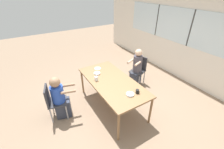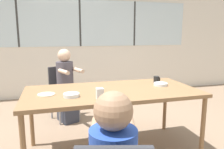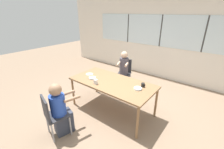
{
  "view_description": "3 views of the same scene",
  "coord_description": "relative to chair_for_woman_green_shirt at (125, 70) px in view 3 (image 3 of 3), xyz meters",
  "views": [
    {
      "loc": [
        2.53,
        -1.55,
        2.76
      ],
      "look_at": [
        0.0,
        0.0,
        0.95
      ],
      "focal_mm": 24.0,
      "sensor_mm": 36.0,
      "label": 1
    },
    {
      "loc": [
        -0.66,
        -2.35,
        1.4
      ],
      "look_at": [
        0.0,
        0.0,
        0.95
      ],
      "focal_mm": 35.0,
      "sensor_mm": 36.0,
      "label": 2
    },
    {
      "loc": [
        1.92,
        -2.43,
        2.28
      ],
      "look_at": [
        0.0,
        0.0,
        0.95
      ],
      "focal_mm": 24.0,
      "sensor_mm": 36.0,
      "label": 3
    }
  ],
  "objects": [
    {
      "name": "coffee_mug",
      "position": [
        1.18,
        -1.08,
        0.29
      ],
      "size": [
        0.08,
        0.08,
        0.09
      ],
      "color": "black",
      "rests_on": "dining_table"
    },
    {
      "name": "plate_tortillas",
      "position": [
        -0.22,
        -1.32,
        0.25
      ],
      "size": [
        0.18,
        0.18,
        0.01
      ],
      "color": "beige",
      "rests_on": "dining_table"
    },
    {
      "name": "milk_carton_small",
      "position": [
        0.29,
        -1.61,
        0.3
      ],
      "size": [
        0.07,
        0.07,
        0.11
      ],
      "color": "silver",
      "rests_on": "dining_table"
    },
    {
      "name": "dining_table",
      "position": [
        0.51,
        -1.3,
        0.19
      ],
      "size": [
        1.97,
        0.94,
        0.77
      ],
      "color": "olive",
      "rests_on": "ground_plane"
    },
    {
      "name": "bowl_cereal",
      "position": [
        1.15,
        -1.25,
        0.27
      ],
      "size": [
        0.17,
        0.17,
        0.03
      ],
      "color": "silver",
      "rests_on": "dining_table"
    },
    {
      "name": "person_woman_green_shirt",
      "position": [
        0.06,
        -0.15,
        0.02
      ],
      "size": [
        0.43,
        0.55,
        1.18
      ],
      "rotation": [
        0.0,
        0.0,
        -2.77
      ],
      "color": "#333847",
      "rests_on": "ground_plane"
    },
    {
      "name": "bowl_white_shallow",
      "position": [
        0.03,
        -1.46,
        0.27
      ],
      "size": [
        0.16,
        0.16,
        0.04
      ],
      "color": "silver",
      "rests_on": "dining_table"
    },
    {
      "name": "chair_for_man_blue_shirt",
      "position": [
        0.14,
        -2.64,
        0.0
      ],
      "size": [
        0.49,
        0.49,
        0.88
      ],
      "rotation": [
        0.0,
        0.0,
        -0.27
      ],
      "color": "#333338",
      "rests_on": "ground_plane"
    },
    {
      "name": "wall_back_with_windows",
      "position": [
        0.51,
        1.4,
        0.89
      ],
      "size": [
        8.4,
        0.08,
        2.8
      ],
      "color": "silver",
      "rests_on": "ground_plane"
    },
    {
      "name": "person_man_blue_shirt",
      "position": [
        0.18,
        -2.49,
        -0.02
      ],
      "size": [
        0.41,
        0.57,
        1.09
      ],
      "rotation": [
        0.0,
        0.0,
        -0.27
      ],
      "color": "#333847",
      "rests_on": "ground_plane"
    },
    {
      "name": "chair_for_woman_green_shirt",
      "position": [
        0.0,
        0.0,
        0.0
      ],
      "size": [
        0.52,
        0.52,
        0.88
      ],
      "rotation": [
        0.0,
        0.0,
        -2.77
      ],
      "color": "#333338",
      "rests_on": "ground_plane"
    },
    {
      "name": "ground_plane",
      "position": [
        0.51,
        -1.3,
        -0.53
      ],
      "size": [
        16.0,
        16.0,
        0.0
      ],
      "primitive_type": "plane",
      "color": "#8C725B"
    }
  ]
}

